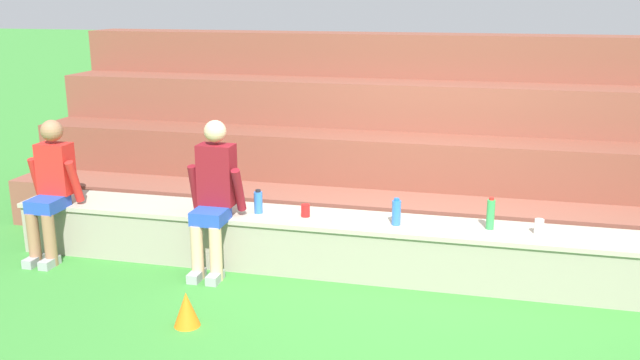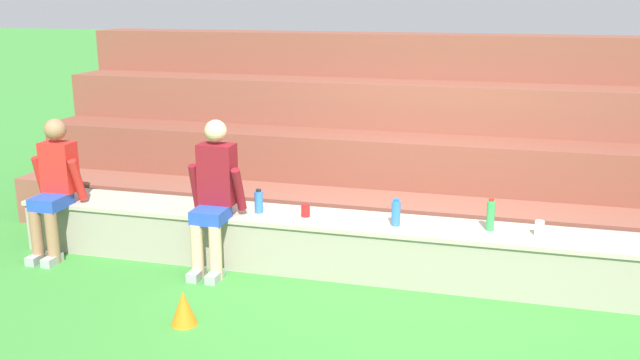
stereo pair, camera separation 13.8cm
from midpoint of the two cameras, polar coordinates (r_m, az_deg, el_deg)
ground_plane at (r=5.96m, az=7.56°, el=-9.04°), size 80.00×80.00×0.00m
stone_seating_wall at (r=6.11m, az=7.99°, el=-5.75°), size 7.44×0.58×0.50m
brick_bleachers at (r=7.79m, az=9.90°, el=2.45°), size 8.71×2.39×1.99m
person_far_left at (r=6.91m, az=-20.71°, el=-0.42°), size 0.49×0.57×1.31m
person_left_of_center at (r=6.15m, az=-8.18°, el=-1.12°), size 0.50×0.56×1.37m
water_bottle_near_left at (r=6.28m, az=-4.49°, el=-1.81°), size 0.08×0.08×0.22m
water_bottle_mid_left at (r=5.96m, az=7.00°, el=-2.74°), size 0.08×0.08×0.24m
water_bottle_mid_right at (r=5.98m, az=14.65°, el=-2.86°), size 0.07×0.07×0.28m
plastic_cup_middle at (r=6.17m, az=-0.57°, el=-2.55°), size 0.08×0.08×0.11m
plastic_cup_left_end at (r=5.98m, az=18.41°, el=-3.84°), size 0.08×0.08×0.13m
sports_cone at (r=5.37m, az=-10.54°, el=-10.41°), size 0.20×0.20×0.27m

